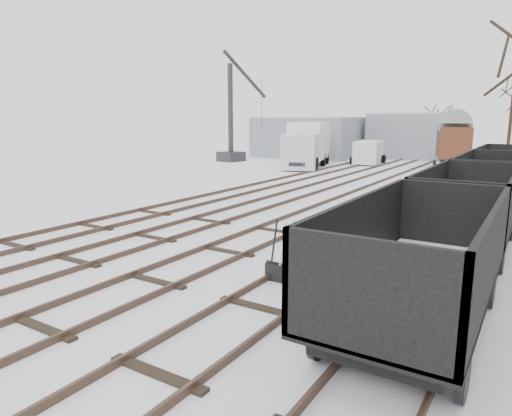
{
  "coord_description": "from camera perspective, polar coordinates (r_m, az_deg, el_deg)",
  "views": [
    {
      "loc": [
        7.72,
        -7.65,
        3.92
      ],
      "look_at": [
        0.36,
        4.09,
        1.2
      ],
      "focal_mm": 32.0,
      "sensor_mm": 36.0,
      "label": 1
    }
  ],
  "objects": [
    {
      "name": "freight_wagon_d",
      "position": [
        27.78,
        28.41,
        3.61
      ],
      "size": [
        2.41,
        6.02,
        2.46
      ],
      "color": "black",
      "rests_on": "ground"
    },
    {
      "name": "tracks",
      "position": [
        23.0,
        12.02,
        1.24
      ],
      "size": [
        13.9,
        52.0,
        0.16
      ],
      "color": "black",
      "rests_on": "ground"
    },
    {
      "name": "worker",
      "position": [
        10.81,
        8.36,
        -5.82
      ],
      "size": [
        0.45,
        0.62,
        1.59
      ],
      "primitive_type": "imported",
      "rotation": [
        0.0,
        0.0,
        1.45
      ],
      "color": "black",
      "rests_on": "ground"
    },
    {
      "name": "crane",
      "position": [
        43.05,
        -3.0,
        9.37
      ],
      "size": [
        2.32,
        5.92,
        9.96
      ],
      "rotation": [
        0.0,
        0.0,
        -0.19
      ],
      "color": "#2B2B30",
      "rests_on": "ground"
    },
    {
      "name": "ground_frame",
      "position": [
        11.18,
        4.52,
        -7.9
      ],
      "size": [
        1.31,
        0.45,
        1.49
      ],
      "rotation": [
        0.0,
        0.0,
        -0.02
      ],
      "color": "black",
      "rests_on": "ground"
    },
    {
      "name": "freight_wagon_c",
      "position": [
        21.44,
        27.18,
        1.89
      ],
      "size": [
        2.41,
        6.02,
        2.46
      ],
      "color": "black",
      "rests_on": "ground"
    },
    {
      "name": "tree_far_right",
      "position": [
        46.99,
        29.17,
        8.92
      ],
      "size": [
        0.3,
        0.3,
        6.51
      ],
      "primitive_type": "cylinder",
      "color": "black",
      "rests_on": "ground"
    },
    {
      "name": "shed_right",
      "position": [
        49.1,
        18.49,
        8.6
      ],
      "size": [
        7.0,
        6.0,
        4.5
      ],
      "color": "gray",
      "rests_on": "ground"
    },
    {
      "name": "freight_wagon_b",
      "position": [
        15.16,
        24.92,
        -1.28
      ],
      "size": [
        2.41,
        6.02,
        2.46
      ],
      "color": "black",
      "rests_on": "ground"
    },
    {
      "name": "panel_van",
      "position": [
        41.51,
        13.9,
        6.82
      ],
      "size": [
        2.65,
        4.8,
        2.01
      ],
      "rotation": [
        0.0,
        0.0,
        0.16
      ],
      "color": "white",
      "rests_on": "ground"
    },
    {
      "name": "box_van_wagon",
      "position": [
        40.75,
        23.44,
        7.66
      ],
      "size": [
        3.61,
        5.22,
        3.62
      ],
      "rotation": [
        0.0,
        0.0,
        0.25
      ],
      "color": "black",
      "rests_on": "ground"
    },
    {
      "name": "ground",
      "position": [
        11.55,
        -12.54,
        -9.0
      ],
      "size": [
        120.0,
        120.0,
        0.0
      ],
      "primitive_type": "plane",
      "color": "white",
      "rests_on": "ground"
    },
    {
      "name": "shed_left",
      "position": [
        48.35,
        6.79,
        8.82
      ],
      "size": [
        10.0,
        8.0,
        4.1
      ],
      "color": "gray",
      "rests_on": "ground"
    },
    {
      "name": "lorry",
      "position": [
        37.8,
        6.4,
        7.94
      ],
      "size": [
        3.97,
        8.34,
        3.63
      ],
      "rotation": [
        0.0,
        0.0,
        0.26
      ],
      "color": "black",
      "rests_on": "ground"
    },
    {
      "name": "freight_wagon_a",
      "position": [
        9.04,
        19.51,
        -8.8
      ],
      "size": [
        2.41,
        6.02,
        2.46
      ],
      "color": "black",
      "rests_on": "ground"
    },
    {
      "name": "tree_far_left",
      "position": [
        49.81,
        22.04,
        8.36
      ],
      "size": [
        0.3,
        0.3,
        4.45
      ],
      "primitive_type": "cylinder",
      "color": "black",
      "rests_on": "ground"
    }
  ]
}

